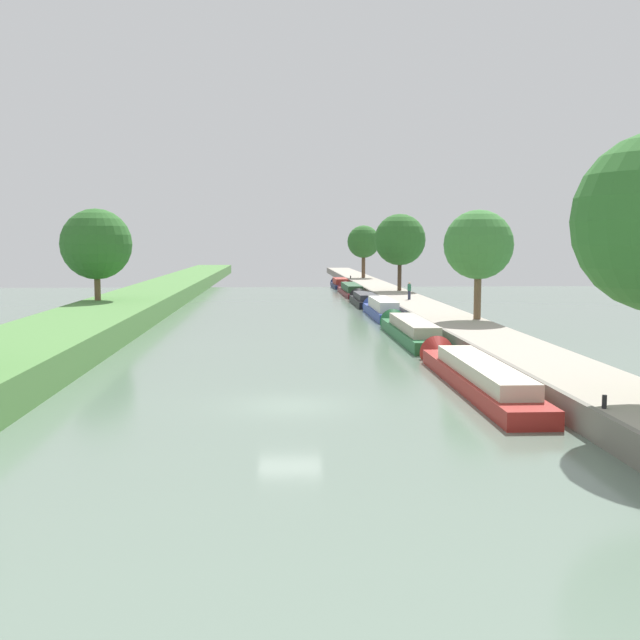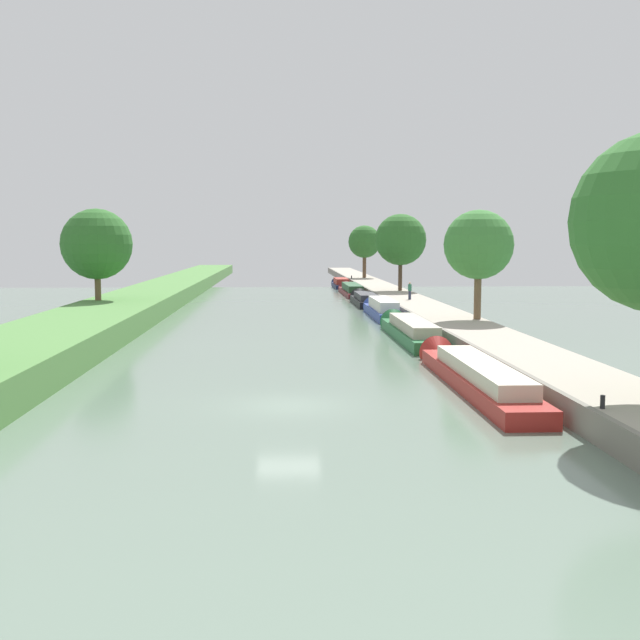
# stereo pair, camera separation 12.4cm
# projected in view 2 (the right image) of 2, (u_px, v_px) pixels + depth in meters

# --- Properties ---
(ground_plane) EXTENTS (160.00, 160.00, 0.00)m
(ground_plane) POSITION_uv_depth(u_px,v_px,m) (288.00, 406.00, 30.70)
(ground_plane) COLOR slate
(right_towpath) EXTENTS (4.25, 260.00, 1.01)m
(right_towpath) POSITION_uv_depth(u_px,v_px,m) (588.00, 390.00, 31.27)
(right_towpath) COLOR #A89E8E
(right_towpath) RESTS_ON ground_plane
(stone_quay) EXTENTS (0.25, 260.00, 1.06)m
(stone_quay) POSITION_uv_depth(u_px,v_px,m) (533.00, 390.00, 31.15)
(stone_quay) COLOR gray
(stone_quay) RESTS_ON ground_plane
(narrowboat_red) EXTENTS (2.00, 16.56, 1.94)m
(narrowboat_red) POSITION_uv_depth(u_px,v_px,m) (473.00, 374.00, 34.72)
(narrowboat_red) COLOR maroon
(narrowboat_red) RESTS_ON ground_plane
(narrowboat_green) EXTENTS (2.07, 15.30, 2.05)m
(narrowboat_green) POSITION_uv_depth(u_px,v_px,m) (409.00, 330.00, 51.62)
(narrowboat_green) COLOR #1E6033
(narrowboat_green) RESTS_ON ground_plane
(narrowboat_blue) EXTENTS (1.91, 12.81, 2.15)m
(narrowboat_blue) POSITION_uv_depth(u_px,v_px,m) (381.00, 309.00, 67.05)
(narrowboat_blue) COLOR #283D93
(narrowboat_blue) RESTS_ON ground_plane
(narrowboat_black) EXTENTS (2.13, 11.34, 2.03)m
(narrowboat_black) POSITION_uv_depth(u_px,v_px,m) (364.00, 299.00, 79.91)
(narrowboat_black) COLOR black
(narrowboat_black) RESTS_ON ground_plane
(narrowboat_maroon) EXTENTS (2.04, 15.95, 2.05)m
(narrowboat_maroon) POSITION_uv_depth(u_px,v_px,m) (351.00, 290.00, 94.96)
(narrowboat_maroon) COLOR maroon
(narrowboat_maroon) RESTS_ON ground_plane
(narrowboat_navy) EXTENTS (2.09, 10.43, 2.06)m
(narrowboat_navy) POSITION_uv_depth(u_px,v_px,m) (340.00, 284.00, 109.59)
(narrowboat_navy) COLOR #141E42
(narrowboat_navy) RESTS_ON ground_plane
(tree_rightbank_midnear) EXTENTS (4.86, 4.86, 7.67)m
(tree_rightbank_midnear) POSITION_uv_depth(u_px,v_px,m) (479.00, 245.00, 54.17)
(tree_rightbank_midnear) COLOR brown
(tree_rightbank_midnear) RESTS_ON right_towpath
(tree_rightbank_midfar) EXTENTS (5.67, 5.67, 8.48)m
(tree_rightbank_midfar) POSITION_uv_depth(u_px,v_px,m) (401.00, 240.00, 85.75)
(tree_rightbank_midfar) COLOR #4C3828
(tree_rightbank_midfar) RESTS_ON right_towpath
(tree_rightbank_far) EXTENTS (4.86, 4.86, 7.83)m
(tree_rightbank_far) POSITION_uv_depth(u_px,v_px,m) (365.00, 242.00, 116.12)
(tree_rightbank_far) COLOR brown
(tree_rightbank_far) RESTS_ON right_towpath
(tree_leftbank_upstream) EXTENTS (5.80, 5.80, 7.52)m
(tree_leftbank_upstream) POSITION_uv_depth(u_px,v_px,m) (97.00, 244.00, 63.57)
(tree_leftbank_upstream) COLOR brown
(tree_leftbank_upstream) RESTS_ON left_grassy_bank
(person_walking) EXTENTS (0.34, 0.34, 1.66)m
(person_walking) POSITION_uv_depth(u_px,v_px,m) (410.00, 290.00, 73.07)
(person_walking) COLOR #282D42
(person_walking) RESTS_ON right_towpath
(mooring_bollard_near) EXTENTS (0.16, 0.16, 0.45)m
(mooring_bollard_near) POSITION_uv_depth(u_px,v_px,m) (603.00, 402.00, 25.45)
(mooring_bollard_near) COLOR black
(mooring_bollard_near) RESTS_ON right_towpath
(mooring_bollard_far) EXTENTS (0.16, 0.16, 0.45)m
(mooring_bollard_far) POSITION_uv_depth(u_px,v_px,m) (352.00, 277.00, 113.81)
(mooring_bollard_far) COLOR black
(mooring_bollard_far) RESTS_ON right_towpath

